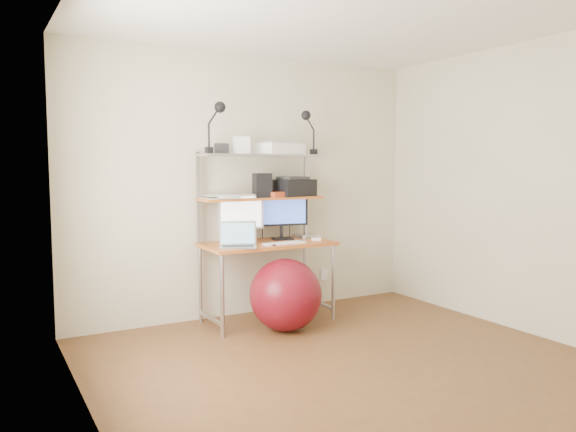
# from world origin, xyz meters

# --- Properties ---
(room) EXTENTS (3.60, 3.60, 3.60)m
(room) POSITION_xyz_m (0.00, 0.00, 1.25)
(room) COLOR brown
(room) RESTS_ON ground
(computer_desk) EXTENTS (1.20, 0.60, 1.57)m
(computer_desk) POSITION_xyz_m (0.00, 1.50, 0.96)
(computer_desk) COLOR #C06C25
(computer_desk) RESTS_ON ground
(desktop) EXTENTS (1.20, 0.60, 0.00)m
(desktop) POSITION_xyz_m (0.00, 1.44, 0.74)
(desktop) COLOR #C06C25
(desktop) RESTS_ON computer_desk
(mid_shelf) EXTENTS (1.18, 0.34, 0.00)m
(mid_shelf) POSITION_xyz_m (0.00, 1.57, 1.15)
(mid_shelf) COLOR #C06C25
(mid_shelf) RESTS_ON computer_desk
(top_shelf) EXTENTS (1.18, 0.34, 0.00)m
(top_shelf) POSITION_xyz_m (0.00, 1.57, 1.55)
(top_shelf) COLOR #A9A8AD
(top_shelf) RESTS_ON computer_desk
(floor) EXTENTS (3.60, 3.60, 0.00)m
(floor) POSITION_xyz_m (0.00, 0.00, 0.00)
(floor) COLOR brown
(floor) RESTS_ON ground
(wall_outlet) EXTENTS (0.08, 0.01, 0.12)m
(wall_outlet) POSITION_xyz_m (0.85, 1.79, 0.30)
(wall_outlet) COLOR white
(wall_outlet) RESTS_ON room
(monitor_silver) EXTENTS (0.43, 0.18, 0.48)m
(monitor_silver) POSITION_xyz_m (-0.21, 1.55, 0.99)
(monitor_silver) COLOR silver
(monitor_silver) RESTS_ON desktop
(monitor_black) EXTENTS (0.52, 0.18, 0.52)m
(monitor_black) POSITION_xyz_m (0.22, 1.57, 1.00)
(monitor_black) COLOR black
(monitor_black) RESTS_ON desktop
(laptop) EXTENTS (0.39, 0.36, 0.28)m
(laptop) POSITION_xyz_m (-0.36, 1.30, 0.79)
(laptop) COLOR #BBBBBF
(laptop) RESTS_ON desktop
(keyboard) EXTENTS (0.41, 0.13, 0.01)m
(keyboard) POSITION_xyz_m (0.09, 1.29, 0.75)
(keyboard) COLOR white
(keyboard) RESTS_ON desktop
(mouse) EXTENTS (0.10, 0.08, 0.02)m
(mouse) POSITION_xyz_m (0.47, 1.34, 0.75)
(mouse) COLOR white
(mouse) RESTS_ON desktop
(mac_mini) EXTENTS (0.20, 0.20, 0.04)m
(mac_mini) POSITION_xyz_m (0.48, 1.53, 0.76)
(mac_mini) COLOR #BBBBBF
(mac_mini) RESTS_ON desktop
(phone) EXTENTS (0.11, 0.16, 0.01)m
(phone) POSITION_xyz_m (-0.05, 1.29, 0.75)
(phone) COLOR black
(phone) RESTS_ON desktop
(printer) EXTENTS (0.45, 0.35, 0.19)m
(printer) POSITION_xyz_m (0.35, 1.57, 1.24)
(printer) COLOR black
(printer) RESTS_ON mid_shelf
(nas_cube) EXTENTS (0.18, 0.18, 0.22)m
(nas_cube) POSITION_xyz_m (0.00, 1.55, 1.26)
(nas_cube) COLOR black
(nas_cube) RESTS_ON mid_shelf
(red_box) EXTENTS (0.20, 0.16, 0.05)m
(red_box) POSITION_xyz_m (0.14, 1.48, 1.18)
(red_box) COLOR #AD3A1B
(red_box) RESTS_ON mid_shelf
(scanner) EXTENTS (0.50, 0.40, 0.12)m
(scanner) POSITION_xyz_m (0.20, 1.59, 1.61)
(scanner) COLOR white
(scanner) RESTS_ON top_shelf
(box_white) EXTENTS (0.14, 0.13, 0.15)m
(box_white) POSITION_xyz_m (-0.21, 1.53, 1.63)
(box_white) COLOR white
(box_white) RESTS_ON top_shelf
(box_grey) EXTENTS (0.12, 0.12, 0.09)m
(box_grey) POSITION_xyz_m (-0.37, 1.62, 1.60)
(box_grey) COLOR #2F2F32
(box_grey) RESTS_ON top_shelf
(clip_lamp_left) EXTENTS (0.18, 0.10, 0.45)m
(clip_lamp_left) POSITION_xyz_m (-0.46, 1.48, 1.88)
(clip_lamp_left) COLOR black
(clip_lamp_left) RESTS_ON top_shelf
(clip_lamp_right) EXTENTS (0.17, 0.09, 0.42)m
(clip_lamp_right) POSITION_xyz_m (0.47, 1.50, 1.85)
(clip_lamp_right) COLOR black
(clip_lamp_right) RESTS_ON top_shelf
(exercise_ball) EXTENTS (0.63, 0.63, 0.63)m
(exercise_ball) POSITION_xyz_m (0.00, 1.09, 0.32)
(exercise_ball) COLOR maroon
(exercise_ball) RESTS_ON floor
(paper_stack) EXTENTS (0.38, 0.41, 0.03)m
(paper_stack) POSITION_xyz_m (-0.38, 1.57, 1.17)
(paper_stack) COLOR white
(paper_stack) RESTS_ON mid_shelf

